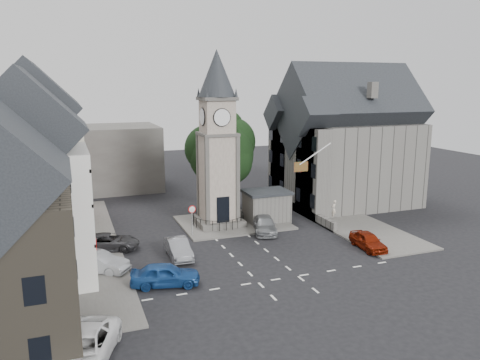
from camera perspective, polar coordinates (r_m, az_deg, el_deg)
name	(u,v)px	position (r m, az deg, el deg)	size (l,w,h in m)	color
ground	(249,253)	(37.73, 1.10, -8.85)	(120.00, 120.00, 0.00)	black
pavement_west	(81,247)	(41.01, -18.79, -7.69)	(6.00, 30.00, 0.14)	#595651
pavement_east	(328,212)	(49.68, 10.65, -3.90)	(6.00, 26.00, 0.14)	#595651
central_island	(233,222)	(45.30, -0.86, -5.20)	(10.00, 8.00, 0.16)	#595651
road_markings	(278,279)	(33.05, 4.69, -11.95)	(20.00, 8.00, 0.01)	silver
clock_tower	(217,140)	(43.17, -2.77, 4.86)	(4.86, 4.86, 16.25)	#4C4944
stone_shelter	(267,206)	(45.63, 3.26, -3.18)	(4.30, 3.30, 3.08)	#615E59
town_tree	(221,145)	(48.65, -2.31, 4.27)	(7.20, 7.20, 10.80)	black
warning_sign_post	(192,215)	(41.08, -5.86, -4.21)	(0.70, 0.19, 2.85)	black
terrace_pink	(40,154)	(49.36, -23.18, 2.99)	(8.10, 7.60, 12.80)	tan
terrace_cream	(36,167)	(41.46, -23.62, 1.46)	(8.10, 7.60, 12.80)	beige
terrace_tudor	(30,193)	(33.68, -24.20, -1.43)	(8.10, 7.60, 12.00)	silver
backdrop_west	(77,159)	(61.55, -19.30, 2.39)	(20.00, 10.00, 8.00)	#4C4944
east_building	(344,148)	(52.82, 12.57, 3.81)	(14.40, 11.40, 12.60)	#615E59
east_boundary_wall	(295,207)	(49.93, 6.72, -3.24)	(0.40, 16.00, 0.90)	#615E59
flagpole	(315,154)	(42.88, 9.15, 3.17)	(3.68, 0.10, 2.74)	white
car_west_blue	(165,275)	(32.06, -9.10, -11.32)	(1.84, 4.58, 1.56)	navy
car_west_silver	(98,262)	(35.32, -16.88, -9.57)	(1.55, 4.44, 1.46)	#A2A5AA
car_west_grey	(108,242)	(39.51, -15.77, -7.29)	(2.27, 4.92, 1.37)	#303033
car_island_silver	(178,248)	(36.87, -7.54, -8.26)	(1.52, 4.37, 1.44)	gray
car_island_east	(265,225)	(42.65, 3.02, -5.45)	(1.93, 4.74, 1.38)	gray
car_east_red	(368,241)	(39.76, 15.35, -7.15)	(1.62, 4.03, 1.37)	maroon
van_sw_white	(83,349)	(24.91, -18.61, -18.93)	(2.62, 5.67, 1.58)	white
pedestrian	(334,209)	(47.64, 11.35, -3.50)	(0.69, 0.45, 1.89)	beige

